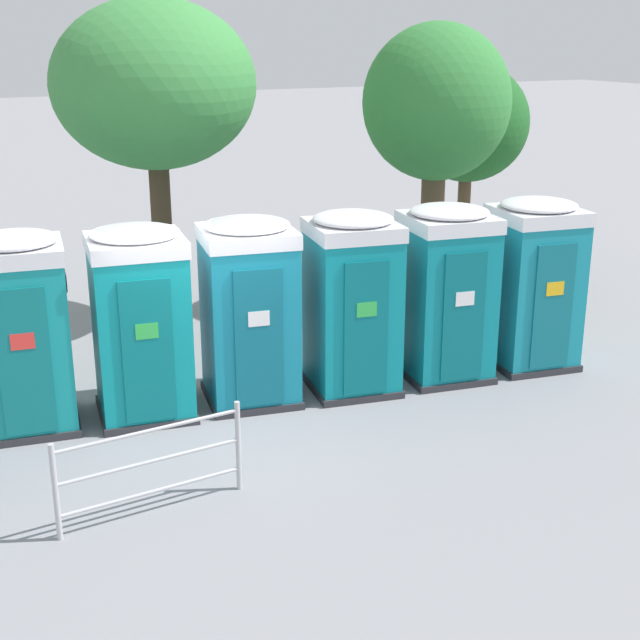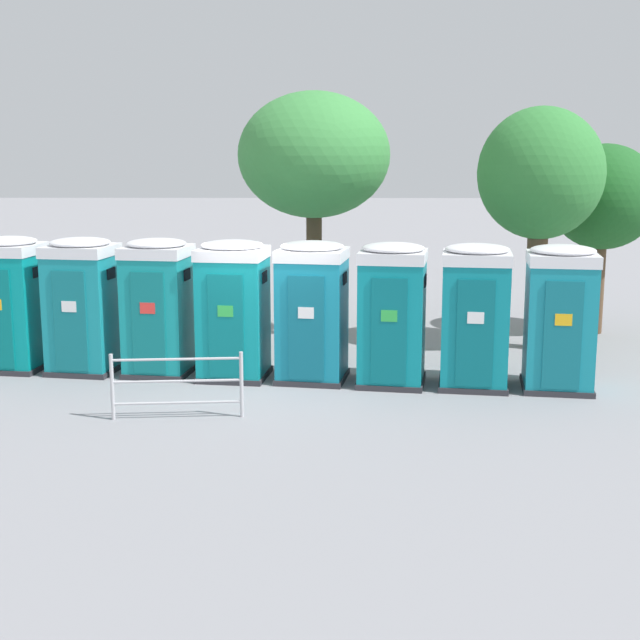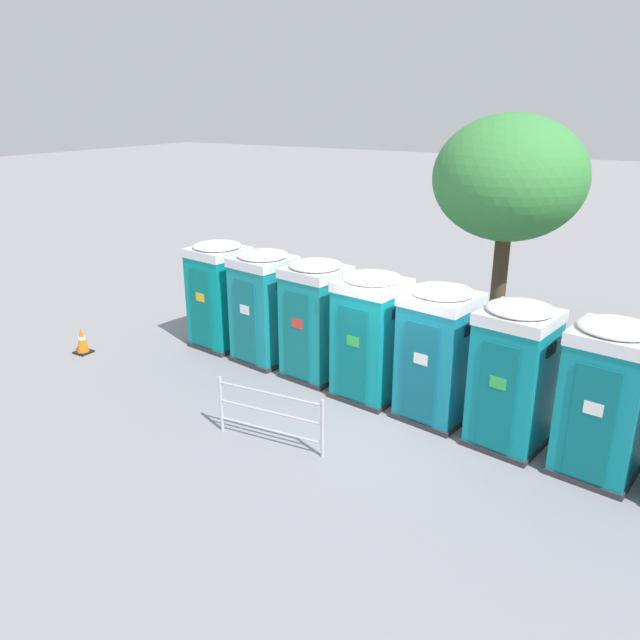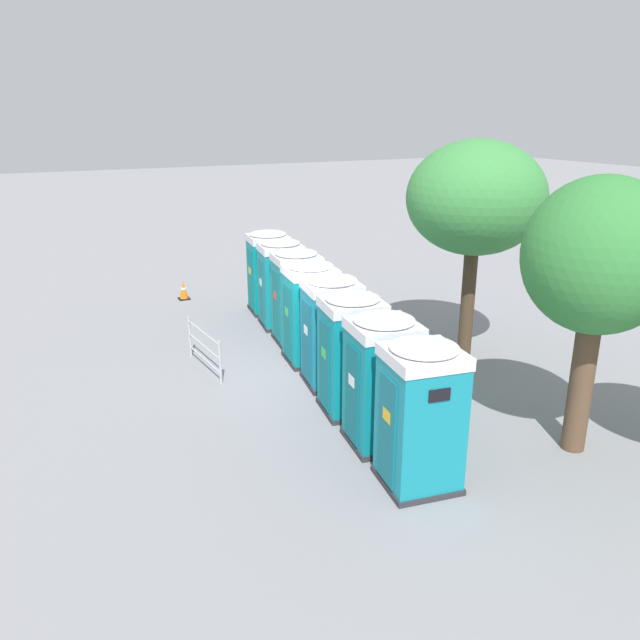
{
  "view_description": "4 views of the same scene",
  "coord_description": "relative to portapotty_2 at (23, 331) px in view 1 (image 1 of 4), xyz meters",
  "views": [
    {
      "loc": [
        -3.37,
        -10.26,
        4.89
      ],
      "look_at": [
        1.77,
        0.22,
        1.05
      ],
      "focal_mm": 50.0,
      "sensor_mm": 36.0,
      "label": 1
    },
    {
      "loc": [
        1.09,
        -15.42,
        4.18
      ],
      "look_at": [
        0.92,
        0.34,
        1.12
      ],
      "focal_mm": 50.0,
      "sensor_mm": 36.0,
      "label": 2
    },
    {
      "loc": [
        4.36,
        -9.7,
        5.6
      ],
      "look_at": [
        -1.95,
        0.76,
        1.3
      ],
      "focal_mm": 35.0,
      "sensor_mm": 36.0,
      "label": 3
    },
    {
      "loc": [
        12.56,
        -5.71,
        5.95
      ],
      "look_at": [
        -0.01,
        0.48,
        1.27
      ],
      "focal_mm": 35.0,
      "sensor_mm": 36.0,
      "label": 4
    }
  ],
  "objects": [
    {
      "name": "portapotty_7",
      "position": [
        7.17,
        -1.02,
        -0.0
      ],
      "size": [
        1.36,
        1.36,
        2.54
      ],
      "color": "#2D2D33",
      "rests_on": "ground"
    },
    {
      "name": "event_barrier",
      "position": [
        0.8,
        -2.82,
        -0.72
      ],
      "size": [
        2.05,
        0.23,
        1.05
      ],
      "color": "#B7B7BC",
      "rests_on": "ground"
    },
    {
      "name": "portapotty_6",
      "position": [
        5.73,
        -0.86,
        -0.0
      ],
      "size": [
        1.36,
        1.36,
        2.54
      ],
      "color": "#2D2D33",
      "rests_on": "ground"
    },
    {
      "name": "street_tree_0",
      "position": [
        9.28,
        3.81,
        1.79
      ],
      "size": [
        2.42,
        2.42,
        4.27
      ],
      "color": "brown",
      "rests_on": "ground"
    },
    {
      "name": "street_tree_2",
      "position": [
        2.83,
        3.44,
        2.7
      ],
      "size": [
        3.31,
        3.31,
        5.38
      ],
      "color": "#4C3826",
      "rests_on": "ground"
    },
    {
      "name": "portapotty_4",
      "position": [
        2.86,
        -0.43,
        -0.0
      ],
      "size": [
        1.4,
        1.38,
        2.54
      ],
      "color": "#2D2D33",
      "rests_on": "ground"
    },
    {
      "name": "ground_plane",
      "position": [
        2.08,
        -0.8,
        -1.28
      ],
      "size": [
        120.0,
        120.0,
        0.0
      ],
      "primitive_type": "plane",
      "color": "gray"
    },
    {
      "name": "portapotty_2",
      "position": [
        0.0,
        0.0,
        0.0
      ],
      "size": [
        1.32,
        1.35,
        2.54
      ],
      "color": "#2D2D33",
      "rests_on": "ground"
    },
    {
      "name": "portapotty_5",
      "position": [
        4.29,
        -0.7,
        -0.0
      ],
      "size": [
        1.35,
        1.37,
        2.54
      ],
      "color": "#2D2D33",
      "rests_on": "ground"
    },
    {
      "name": "street_tree_1",
      "position": [
        7.49,
        2.26,
        2.31
      ],
      "size": [
        2.58,
        2.58,
        5.01
      ],
      "color": "brown",
      "rests_on": "ground"
    },
    {
      "name": "portapotty_3",
      "position": [
        1.42,
        -0.28,
        -0.0
      ],
      "size": [
        1.36,
        1.34,
        2.54
      ],
      "color": "#2D2D33",
      "rests_on": "ground"
    }
  ]
}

